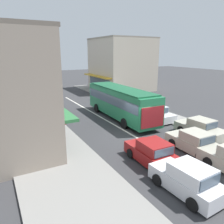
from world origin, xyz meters
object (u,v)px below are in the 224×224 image
at_px(traffic_light_downstreet, 35,78).
at_px(pedestrian_with_handbag_near, 62,124).
at_px(parked_sedan_kerb_second, 156,114).
at_px(hatchback_adjacent_lane_lead, 187,180).
at_px(sedan_adjacent_lane_trail, 195,143).
at_px(pedestrian_browsing_midblock, 38,100).
at_px(parked_sedan_kerb_front, 200,128).
at_px(city_bus, 120,101).
at_px(sedan_behind_bus_mid, 153,154).

height_order(traffic_light_downstreet, pedestrian_with_handbag_near, traffic_light_downstreet).
bearing_deg(parked_sedan_kerb_second, hatchback_adjacent_lane_lead, -122.94).
relative_size(hatchback_adjacent_lane_lead, parked_sedan_kerb_second, 0.89).
bearing_deg(sedan_adjacent_lane_trail, pedestrian_browsing_midblock, 112.00).
bearing_deg(traffic_light_downstreet, parked_sedan_kerb_front, -70.30).
relative_size(sedan_adjacent_lane_trail, pedestrian_with_handbag_near, 2.60).
distance_m(hatchback_adjacent_lane_lead, pedestrian_with_handbag_near, 10.78).
distance_m(hatchback_adjacent_lane_lead, traffic_light_downstreet, 28.89).
xyz_separation_m(city_bus, traffic_light_downstreet, (-5.39, 16.38, 0.97)).
bearing_deg(sedan_adjacent_lane_trail, traffic_light_downstreet, 102.67).
bearing_deg(traffic_light_downstreet, sedan_behind_bus_mid, -85.20).
bearing_deg(sedan_behind_bus_mid, sedan_adjacent_lane_trail, -1.01).
height_order(hatchback_adjacent_lane_lead, parked_sedan_kerb_second, hatchback_adjacent_lane_lead).
distance_m(hatchback_adjacent_lane_lead, pedestrian_browsing_midblock, 20.86).
bearing_deg(traffic_light_downstreet, hatchback_adjacent_lane_lead, -86.56).
height_order(parked_sedan_kerb_second, pedestrian_browsing_midblock, pedestrian_browsing_midblock).
bearing_deg(city_bus, parked_sedan_kerb_second, -37.48).
xyz_separation_m(city_bus, parked_sedan_kerb_second, (2.91, -2.23, -1.22)).
bearing_deg(city_bus, traffic_light_downstreet, 108.22).
height_order(sedan_adjacent_lane_trail, pedestrian_browsing_midblock, pedestrian_browsing_midblock).
bearing_deg(sedan_adjacent_lane_trail, parked_sedan_kerb_second, 70.51).
relative_size(parked_sedan_kerb_second, traffic_light_downstreet, 1.01).
xyz_separation_m(parked_sedan_kerb_front, pedestrian_with_handbag_near, (-9.98, 5.43, 0.40)).
height_order(hatchback_adjacent_lane_lead, pedestrian_with_handbag_near, pedestrian_with_handbag_near).
bearing_deg(traffic_light_downstreet, pedestrian_browsing_midblock, -99.29).
xyz_separation_m(parked_sedan_kerb_second, traffic_light_downstreet, (-8.30, 18.61, 2.19)).
relative_size(traffic_light_downstreet, pedestrian_with_handbag_near, 2.58).
bearing_deg(sedan_behind_bus_mid, hatchback_adjacent_lane_lead, -97.86).
distance_m(sedan_behind_bus_mid, pedestrian_browsing_midblock, 17.89).
relative_size(parked_sedan_kerb_second, pedestrian_browsing_midblock, 2.60).
bearing_deg(pedestrian_browsing_midblock, traffic_light_downstreet, 80.71).
bearing_deg(parked_sedan_kerb_front, sedan_behind_bus_mid, -164.50).
bearing_deg(pedestrian_browsing_midblock, parked_sedan_kerb_front, -57.92).
bearing_deg(traffic_light_downstreet, city_bus, -71.78).
bearing_deg(city_bus, hatchback_adjacent_lane_lead, -106.49).
relative_size(city_bus, pedestrian_with_handbag_near, 6.71).
distance_m(city_bus, sedan_behind_bus_mid, 9.90).
bearing_deg(pedestrian_browsing_midblock, city_bus, -50.87).
distance_m(parked_sedan_kerb_second, traffic_light_downstreet, 20.50).
bearing_deg(hatchback_adjacent_lane_lead, pedestrian_with_handbag_near, 107.03).
bearing_deg(parked_sedan_kerb_second, parked_sedan_kerb_front, -87.27).
distance_m(sedan_adjacent_lane_trail, pedestrian_browsing_midblock, 18.99).
bearing_deg(parked_sedan_kerb_second, pedestrian_browsing_midblock, 132.55).
relative_size(city_bus, parked_sedan_kerb_second, 2.58).
bearing_deg(traffic_light_downstreet, parked_sedan_kerb_second, -65.96).
bearing_deg(parked_sedan_kerb_front, pedestrian_with_handbag_near, 151.46).
height_order(sedan_adjacent_lane_trail, hatchback_adjacent_lane_lead, hatchback_adjacent_lane_lead).
distance_m(parked_sedan_kerb_second, pedestrian_with_handbag_near, 9.74).
distance_m(hatchback_adjacent_lane_lead, parked_sedan_kerb_second, 12.09).
bearing_deg(pedestrian_with_handbag_near, sedan_adjacent_lane_trail, -45.22).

